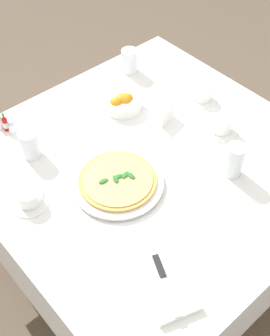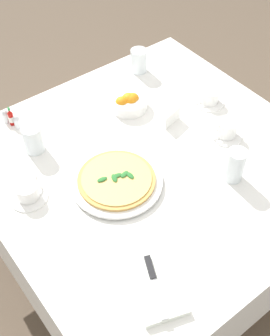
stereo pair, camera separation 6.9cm
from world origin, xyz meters
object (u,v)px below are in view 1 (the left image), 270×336
Objects in this scene: water_glass_near_right at (129,62)px; water_glass_far_left at (234,162)px; water_glass_far_right at (30,145)px; pepper_shaker at (0,122)px; hot_sauce_bottle at (5,123)px; citrus_bowl at (123,102)px; salt_shaker at (12,128)px; coffee_cup_back_corner at (222,125)px; coffee_cup_left_edge at (202,94)px; dinner_knife at (165,282)px; coffee_cup_right_edge at (29,198)px; pizza_plate at (118,183)px; menu_card at (168,117)px; napkin_folded at (164,283)px; pizza at (118,180)px.

water_glass_far_left is at bearing -10.32° from water_glass_near_right.
pepper_shaker is (-0.20, -0.01, -0.02)m from water_glass_far_right.
pepper_shaker is (-0.03, -0.01, -0.01)m from hot_sauce_bottle.
citrus_bowl is at bearing -173.41° from water_glass_far_left.
pepper_shaker is at bearing -160.35° from salt_shaker.
hot_sauce_bottle is 1.48× the size of pepper_shaker.
coffee_cup_back_corner is 1.00× the size of coffee_cup_left_edge.
coffee_cup_left_edge is at bearing 62.30° from hot_sauce_bottle.
hot_sauce_bottle reaches higher than dinner_knife.
coffee_cup_right_edge is at bearing -18.86° from hot_sauce_bottle.
hot_sauce_bottle is (-0.49, -0.14, 0.02)m from pizza_plate.
menu_card reaches higher than dinner_knife.
pizza is at bearing 178.44° from napkin_folded.
pepper_shaker is (-0.39, 0.11, -0.00)m from coffee_cup_right_edge.
water_glass_near_right is at bearing 115.11° from coffee_cup_right_edge.
napkin_folded is at bearing -72.01° from water_glass_far_left.
pizza is (0.00, 0.00, 0.01)m from pizza_plate.
pepper_shaker is (-0.06, -0.02, 0.00)m from salt_shaker.
pizza_plate is 3.05× the size of water_glass_near_right.
water_glass_near_right is at bearing 135.68° from pizza_plate.
coffee_cup_left_edge is at bearing 144.65° from napkin_folded.
menu_card is at bearing -86.98° from coffee_cup_left_edge.
coffee_cup_back_corner is (0.06, 0.47, 0.02)m from pizza_plate.
salt_shaker is 0.60m from menu_card.
pizza is 1.78× the size of citrus_bowl.
hot_sauce_bottle is at bearing -163.72° from pizza.
pizza reaches higher than dinner_knife.
coffee_cup_right_edge reaches higher than pepper_shaker.
water_glass_far_right reaches higher than water_glass_near_right.
water_glass_far_left is 1.52× the size of hot_sauce_bottle.
water_glass_far_left is 0.34m from menu_card.
dinner_knife is at bearing -147.59° from menu_card.
pizza_plate is 0.48m from salt_shaker.
water_glass_far_left is at bearing -38.92° from coffee_cup_back_corner.
napkin_folded is 4.45× the size of salt_shaker.
pizza_plate is 0.37m from menu_card.
pizza is 0.48m from salt_shaker.
water_glass_far_right is (-0.19, 0.13, 0.02)m from coffee_cup_right_edge.
pizza is 2.11× the size of water_glass_far_left.
coffee_cup_left_edge and salt_shaker have the same top height.
salt_shaker is (-0.17, -0.41, -0.00)m from citrus_bowl.
water_glass_near_right reaches higher than napkin_folded.
pizza is 0.40m from dinner_knife.
coffee_cup_back_corner is 0.20m from coffee_cup_left_edge.
menu_card reaches higher than pizza_plate.
water_glass_near_right reaches higher than pizza.
salt_shaker and pepper_shaker have the same top height.
dinner_knife is 2.24× the size of hot_sauce_bottle.
hot_sauce_bottle is 0.03m from pepper_shaker.
coffee_cup_left_edge is at bearing 14.97° from water_glass_near_right.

